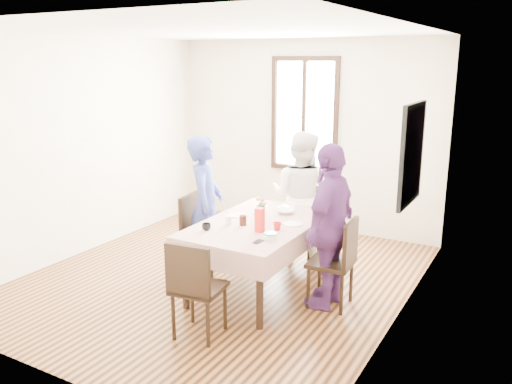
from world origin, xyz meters
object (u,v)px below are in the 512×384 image
at_px(chair_far, 301,223).
at_px(dining_table, 258,257).
at_px(chair_left, 204,234).
at_px(person_left, 205,206).
at_px(person_far, 301,197).
at_px(chair_near, 199,287).
at_px(chair_right, 331,262).
at_px(person_right, 330,226).

bearing_deg(chair_far, dining_table, 86.18).
bearing_deg(chair_left, chair_far, 131.29).
distance_m(person_left, person_far, 1.20).
bearing_deg(person_far, chair_near, 88.95).
bearing_deg(chair_left, chair_near, 24.95).
bearing_deg(chair_near, chair_right, 47.50).
bearing_deg(dining_table, person_far, 90.00).
distance_m(chair_left, chair_right, 1.60).
relative_size(chair_left, chair_near, 1.00).
relative_size(dining_table, person_right, 0.95).
relative_size(chair_left, person_far, 0.57).
height_order(dining_table, person_far, person_far).
xyz_separation_m(chair_far, person_left, (-0.78, -0.93, 0.35)).
relative_size(chair_right, person_right, 0.55).
bearing_deg(person_right, chair_left, -92.26).
height_order(dining_table, chair_far, chair_far).
bearing_deg(person_right, chair_far, -141.66).
bearing_deg(person_left, chair_far, -64.28).
height_order(dining_table, chair_near, chair_near).
bearing_deg(chair_near, chair_far, 82.79).
xyz_separation_m(chair_far, person_right, (0.78, -1.03, 0.37)).
xyz_separation_m(chair_near, person_left, (-0.78, 1.23, 0.35)).
distance_m(chair_right, person_left, 1.62).
xyz_separation_m(dining_table, person_right, (0.78, 0.05, 0.45)).
bearing_deg(chair_left, person_left, 81.88).
bearing_deg(chair_left, dining_table, 71.44).
relative_size(chair_right, chair_far, 1.00).
relative_size(chair_right, person_left, 0.57).
bearing_deg(dining_table, person_right, 3.61).
height_order(chair_left, chair_near, same).
distance_m(dining_table, person_left, 0.90).
bearing_deg(chair_near, person_left, 115.16).
bearing_deg(person_left, person_far, -64.88).
distance_m(chair_left, chair_far, 1.23).
height_order(chair_left, person_far, person_far).
bearing_deg(person_left, chair_near, -172.09).
distance_m(dining_table, chair_right, 0.80).
xyz_separation_m(dining_table, chair_far, (0.00, 1.08, 0.08)).
relative_size(chair_left, chair_far, 1.00).
distance_m(chair_near, person_left, 1.49).
xyz_separation_m(person_left, person_far, (0.78, 0.91, -0.00)).
relative_size(person_left, person_far, 1.00).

